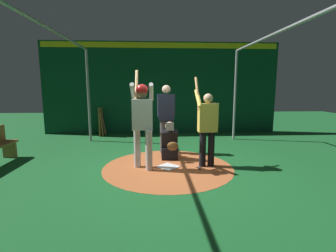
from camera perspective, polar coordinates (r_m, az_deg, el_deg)
ground_plane at (r=5.65m, az=-0.00°, el=-9.56°), size 25.10×25.10×0.00m
dirt_circle at (r=5.65m, az=-0.00°, el=-9.54°), size 2.95×2.95×0.01m
home_plate at (r=5.64m, az=-0.00°, el=-9.45°), size 0.59×0.59×0.01m
batter at (r=5.34m, az=-6.02°, el=1.96°), size 0.68×0.49×2.19m
catcher at (r=6.18m, az=0.38°, el=-4.32°), size 0.58×0.40×0.96m
umpire at (r=6.67m, az=-0.40°, el=2.62°), size 0.23×0.49×1.86m
visitor at (r=5.57m, az=9.12°, el=0.29°), size 0.55×0.51×2.04m
back_wall at (r=9.69m, az=-1.49°, el=8.84°), size 0.22×9.10×3.52m
cage_frame at (r=5.37m, az=-0.00°, el=12.73°), size 5.93×5.02×3.05m
bat_rack at (r=9.73m, az=-15.05°, el=0.98°), size 0.94×0.20×1.05m
baseball_0 at (r=5.51m, az=7.26°, el=-9.65°), size 0.07×0.07×0.07m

